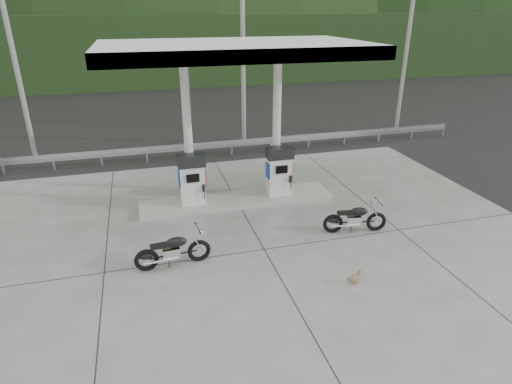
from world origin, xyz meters
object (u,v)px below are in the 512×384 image
object	(u,v)px
gas_pump_right	(279,171)
motorcycle_right	(355,219)
motorcycle_left	(173,251)
duck	(354,278)
gas_pump_left	(192,179)

from	to	relation	value
gas_pump_right	motorcycle_right	world-z (taller)	gas_pump_right
motorcycle_left	duck	bearing A→B (deg)	-30.01
gas_pump_left	motorcycle_left	xyz separation A→B (m)	(-1.04, -3.64, -0.59)
gas_pump_right	motorcycle_right	bearing A→B (deg)	-65.25
gas_pump_right	motorcycle_left	bearing A→B (deg)	-139.39
gas_pump_left	motorcycle_right	bearing A→B (deg)	-34.35
gas_pump_left	gas_pump_right	world-z (taller)	same
gas_pump_left	gas_pump_right	distance (m)	3.20
gas_pump_right	duck	xyz separation A→B (m)	(0.15, -5.74, -0.89)
gas_pump_left	motorcycle_right	size ratio (longest dim) A/B	0.95
duck	motorcycle_left	bearing A→B (deg)	139.61
gas_pump_right	motorcycle_left	xyz separation A→B (m)	(-4.24, -3.64, -0.59)
gas_pump_right	motorcycle_right	size ratio (longest dim) A/B	0.95
gas_pump_left	motorcycle_right	xyz separation A→B (m)	(4.67, -3.19, -0.60)
motorcycle_left	duck	distance (m)	4.88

